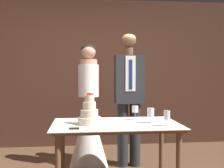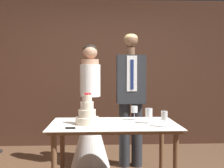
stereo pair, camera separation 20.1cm
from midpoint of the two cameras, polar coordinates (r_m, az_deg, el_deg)
name	(u,v)px [view 1 (the left image)]	position (r m, az deg, el deg)	size (l,w,h in m)	color
wall_back	(98,73)	(5.05, -4.08, 2.23)	(5.09, 0.12, 2.59)	#472B1E
cake_table	(116,131)	(3.12, -1.07, -9.57)	(1.39, 0.82, 0.75)	brown
tiered_cake	(89,114)	(3.05, -6.52, -6.15)	(0.25, 0.25, 0.34)	beige
cake_knife	(83,129)	(2.82, -7.98, -8.96)	(0.45, 0.03, 0.02)	silver
wine_glass_near	(135,110)	(3.32, 2.99, -5.27)	(0.08, 0.08, 0.16)	silver
wine_glass_middle	(151,113)	(3.13, 6.03, -5.84)	(0.08, 0.08, 0.17)	silver
wine_glass_far	(167,116)	(2.97, 9.19, -6.42)	(0.07, 0.07, 0.16)	silver
bride	(89,123)	(3.91, -6.25, -7.81)	(0.54, 0.54, 1.69)	white
groom	(129,94)	(3.90, 2.00, -2.09)	(0.39, 0.25, 1.84)	#282B30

